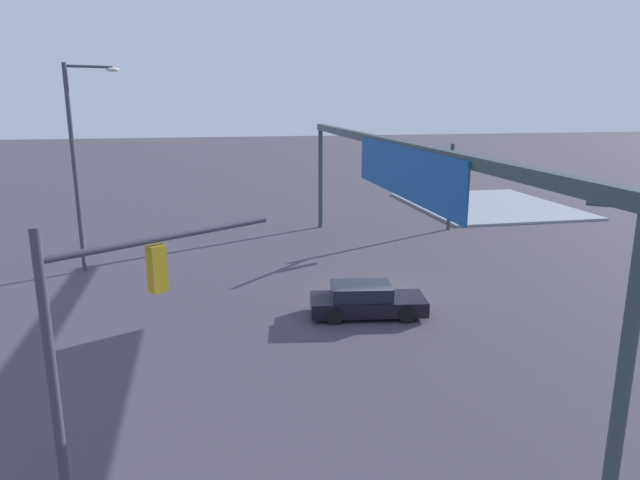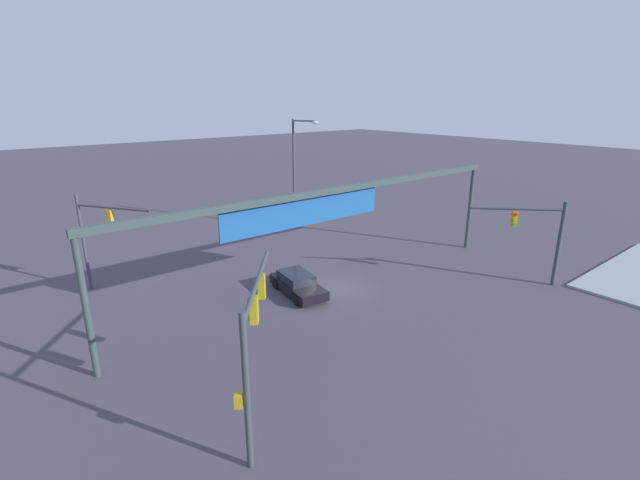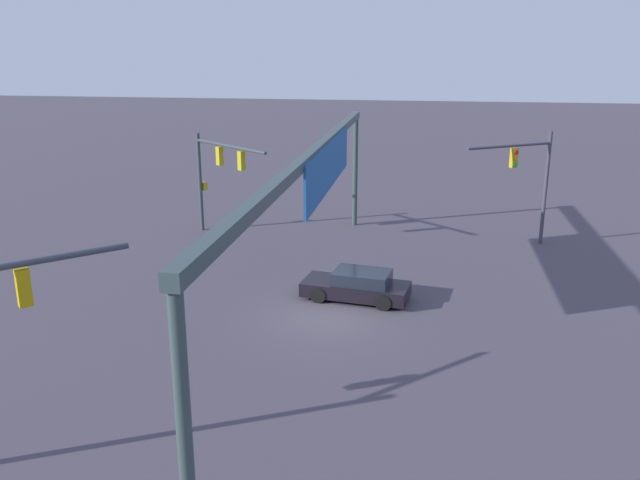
# 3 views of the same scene
# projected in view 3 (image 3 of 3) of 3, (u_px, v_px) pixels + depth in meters

# --- Properties ---
(ground_plane) EXTENTS (206.87, 206.87, 0.00)m
(ground_plane) POSITION_uv_depth(u_px,v_px,m) (329.00, 316.00, 24.72)
(ground_plane) COLOR #443E48
(traffic_signal_opposite_side) EXTENTS (2.84, 4.25, 5.77)m
(traffic_signal_opposite_side) POSITION_uv_depth(u_px,v_px,m) (530.00, 171.00, 32.30)
(traffic_signal_opposite_side) COLOR #3B3A46
(traffic_signal_opposite_side) RESTS_ON ground
(traffic_signal_cross_street) EXTENTS (4.27, 4.82, 5.35)m
(traffic_signal_cross_street) POSITION_uv_depth(u_px,v_px,m) (216.00, 167.00, 34.08)
(traffic_signal_cross_street) COLOR #353C40
(traffic_signal_cross_street) RESTS_ON ground
(overhead_sign_gantry) EXTENTS (26.96, 0.43, 6.37)m
(overhead_sign_gantry) POSITION_uv_depth(u_px,v_px,m) (319.00, 170.00, 23.75)
(overhead_sign_gantry) COLOR #324141
(overhead_sign_gantry) RESTS_ON ground
(sedan_car_approaching) EXTENTS (2.33, 4.44, 1.21)m
(sedan_car_approaching) POSITION_uv_depth(u_px,v_px,m) (357.00, 286.00, 26.20)
(sedan_car_approaching) COLOR black
(sedan_car_approaching) RESTS_ON ground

